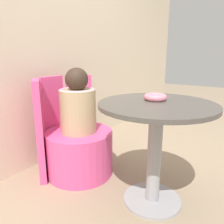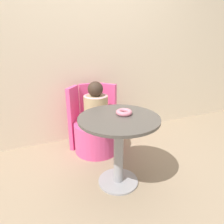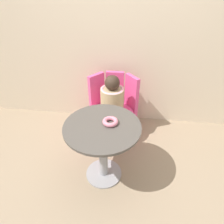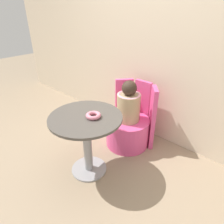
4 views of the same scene
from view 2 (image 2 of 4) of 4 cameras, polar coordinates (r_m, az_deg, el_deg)
ground_plane at (r=2.04m, az=3.08°, el=-19.53°), size 12.00×12.00×0.00m
back_wall at (r=2.63m, az=-7.88°, el=17.75°), size 6.00×0.06×2.40m
round_table at (r=1.78m, az=1.93°, el=-6.81°), size 0.71×0.71×0.67m
tub_chair at (r=2.46m, az=-4.37°, el=-7.01°), size 0.54×0.54×0.36m
booth_backrest at (r=2.57m, az=-6.13°, el=-0.74°), size 0.63×0.23×0.78m
child_figure at (r=2.31m, az=-4.63°, el=1.83°), size 0.28×0.28×0.50m
donut at (r=1.76m, az=3.45°, el=-0.08°), size 0.14×0.14×0.04m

